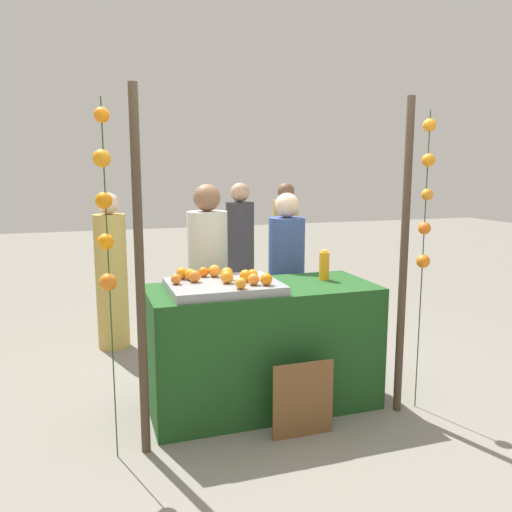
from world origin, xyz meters
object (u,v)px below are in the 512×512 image
object	(u,v)px
orange_1	(266,279)
chalkboard_sign	(303,400)
stall_counter	(262,346)
vendor_left	(208,290)
juice_bottle	(324,266)
vendor_right	(286,289)
orange_0	(190,274)

from	to	relation	value
orange_1	chalkboard_sign	size ratio (longest dim) A/B	0.16
stall_counter	vendor_left	bearing A→B (deg)	112.73
orange_1	juice_bottle	bearing A→B (deg)	27.09
juice_bottle	orange_1	bearing A→B (deg)	-152.91
vendor_left	juice_bottle	bearing A→B (deg)	-35.02
stall_counter	chalkboard_sign	bearing A→B (deg)	-79.39
juice_bottle	vendor_left	distance (m)	0.99
orange_1	juice_bottle	xyz separation A→B (m)	(0.57, 0.29, 0.01)
vendor_left	vendor_right	world-z (taller)	vendor_left
orange_0	vendor_right	distance (m)	1.10
chalkboard_sign	vendor_right	bearing A→B (deg)	73.88
orange_0	juice_bottle	xyz separation A→B (m)	(1.03, -0.04, 0.01)
vendor_right	vendor_left	bearing A→B (deg)	179.83
orange_1	chalkboard_sign	distance (m)	0.83
chalkboard_sign	vendor_left	xyz separation A→B (m)	(-0.36, 1.15, 0.51)
orange_1	juice_bottle	world-z (taller)	juice_bottle
orange_1	vendor_left	size ratio (longest dim) A/B	0.05
orange_0	vendor_left	distance (m)	0.62
stall_counter	chalkboard_sign	world-z (taller)	stall_counter
orange_1	juice_bottle	size ratio (longest dim) A/B	0.36
juice_bottle	vendor_left	world-z (taller)	vendor_left
stall_counter	juice_bottle	size ratio (longest dim) A/B	7.17
juice_bottle	vendor_left	size ratio (longest dim) A/B	0.14
chalkboard_sign	vendor_right	distance (m)	1.29
vendor_left	chalkboard_sign	bearing A→B (deg)	-72.65
vendor_left	vendor_right	xyz separation A→B (m)	(0.69, -0.00, -0.04)
stall_counter	vendor_right	size ratio (longest dim) A/B	1.07
orange_0	vendor_left	bearing A→B (deg)	64.49
chalkboard_sign	vendor_left	bearing A→B (deg)	107.35
stall_counter	orange_1	bearing A→B (deg)	-102.31
stall_counter	vendor_left	size ratio (longest dim) A/B	1.02
juice_bottle	vendor_right	world-z (taller)	vendor_right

